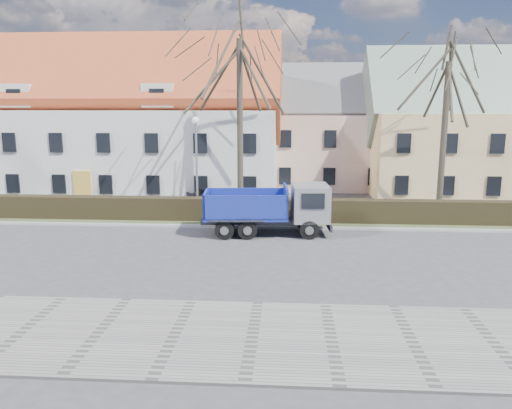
# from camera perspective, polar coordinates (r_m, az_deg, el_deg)

# --- Properties ---
(ground) EXTENTS (120.00, 120.00, 0.00)m
(ground) POSITION_cam_1_polar(r_m,az_deg,el_deg) (22.55, 1.19, -5.52)
(ground) COLOR #3E3F41
(sidewalk_near) EXTENTS (80.00, 5.00, 0.08)m
(sidewalk_near) POSITION_cam_1_polar(r_m,az_deg,el_deg) (14.61, -0.43, -14.95)
(sidewalk_near) COLOR gray
(sidewalk_near) RESTS_ON ground
(curb_far) EXTENTS (80.00, 0.30, 0.12)m
(curb_far) POSITION_cam_1_polar(r_m,az_deg,el_deg) (26.97, 1.64, -2.61)
(curb_far) COLOR #989695
(curb_far) RESTS_ON ground
(grass_strip) EXTENTS (80.00, 3.00, 0.10)m
(grass_strip) POSITION_cam_1_polar(r_m,az_deg,el_deg) (28.53, 1.77, -1.86)
(grass_strip) COLOR #3D4A29
(grass_strip) RESTS_ON ground
(hedge) EXTENTS (60.00, 0.90, 1.30)m
(hedge) POSITION_cam_1_polar(r_m,az_deg,el_deg) (28.21, 1.76, -0.77)
(hedge) COLOR black
(hedge) RESTS_ON ground
(building_white) EXTENTS (26.80, 10.80, 9.50)m
(building_white) POSITION_cam_1_polar(r_m,az_deg,el_deg) (40.14, -16.73, 8.22)
(building_white) COLOR silver
(building_white) RESTS_ON ground
(building_pink) EXTENTS (10.80, 8.80, 8.00)m
(building_pink) POSITION_cam_1_polar(r_m,az_deg,el_deg) (41.77, 8.05, 7.64)
(building_pink) COLOR beige
(building_pink) RESTS_ON ground
(building_yellow) EXTENTS (18.80, 10.80, 8.50)m
(building_yellow) POSITION_cam_1_polar(r_m,az_deg,el_deg) (41.46, 25.27, 7.02)
(building_yellow) COLOR #E0B97B
(building_yellow) RESTS_ON ground
(tree_1) EXTENTS (9.20, 9.20, 12.65)m
(tree_1) POSITION_cam_1_polar(r_m,az_deg,el_deg) (30.23, -1.86, 10.86)
(tree_1) COLOR #342D24
(tree_1) RESTS_ON ground
(tree_2) EXTENTS (8.00, 8.00, 11.00)m
(tree_2) POSITION_cam_1_polar(r_m,az_deg,el_deg) (31.42, 20.76, 8.66)
(tree_2) COLOR #342D24
(tree_2) RESTS_ON ground
(dump_truck) EXTENTS (6.83, 2.98, 2.66)m
(dump_truck) POSITION_cam_1_polar(r_m,az_deg,el_deg) (25.43, 0.75, -0.51)
(dump_truck) COLOR navy
(dump_truck) RESTS_ON ground
(streetlight) EXTENTS (0.47, 0.47, 5.97)m
(streetlight) POSITION_cam_1_polar(r_m,az_deg,el_deg) (29.29, -6.80, 4.23)
(streetlight) COLOR gray
(streetlight) RESTS_ON ground
(cart_frame) EXTENTS (0.66, 0.39, 0.60)m
(cart_frame) POSITION_cam_1_polar(r_m,az_deg,el_deg) (27.13, -4.80, -2.04)
(cart_frame) COLOR silver
(cart_frame) RESTS_ON ground
(parked_car_a) EXTENTS (3.75, 1.92, 1.22)m
(parked_car_a) POSITION_cam_1_polar(r_m,az_deg,el_deg) (33.29, -4.97, 0.96)
(parked_car_a) COLOR black
(parked_car_a) RESTS_ON ground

